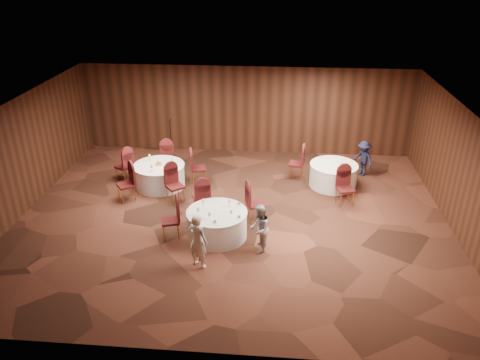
# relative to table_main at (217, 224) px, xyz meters

# --- Properties ---
(ground) EXTENTS (12.00, 12.00, 0.00)m
(ground) POSITION_rel_table_main_xyz_m (0.30, 0.99, -0.38)
(ground) COLOR black
(ground) RESTS_ON ground
(room_shell) EXTENTS (12.00, 12.00, 12.00)m
(room_shell) POSITION_rel_table_main_xyz_m (0.30, 0.99, 1.59)
(room_shell) COLOR silver
(room_shell) RESTS_ON ground
(table_main) EXTENTS (1.59, 1.59, 0.74)m
(table_main) POSITION_rel_table_main_xyz_m (0.00, 0.00, 0.00)
(table_main) COLOR silver
(table_main) RESTS_ON ground
(table_left) EXTENTS (1.62, 1.62, 0.74)m
(table_left) POSITION_rel_table_main_xyz_m (-2.22, 2.79, -0.00)
(table_left) COLOR silver
(table_left) RESTS_ON ground
(table_right) EXTENTS (1.52, 1.52, 0.74)m
(table_right) POSITION_rel_table_main_xyz_m (3.31, 3.30, -0.00)
(table_right) COLOR silver
(table_right) RESTS_ON ground
(chairs_main) EXTENTS (2.82, 1.97, 1.00)m
(chairs_main) POSITION_rel_table_main_xyz_m (-0.29, 0.67, 0.12)
(chairs_main) COLOR #3A0B14
(chairs_main) RESTS_ON ground
(chairs_left) EXTENTS (3.12, 2.92, 1.00)m
(chairs_left) POSITION_rel_table_main_xyz_m (-2.24, 2.80, 0.12)
(chairs_left) COLOR #3A0B14
(chairs_left) RESTS_ON ground
(chairs_right) EXTENTS (2.02, 2.36, 1.00)m
(chairs_right) POSITION_rel_table_main_xyz_m (2.84, 2.95, 0.12)
(chairs_right) COLOR #3A0B14
(chairs_right) RESTS_ON ground
(tabletop_main) EXTENTS (1.16, 1.13, 0.22)m
(tabletop_main) POSITION_rel_table_main_xyz_m (0.14, -0.08, 0.47)
(tabletop_main) COLOR silver
(tabletop_main) RESTS_ON table_main
(tabletop_left) EXTENTS (0.88, 0.86, 0.22)m
(tabletop_left) POSITION_rel_table_main_xyz_m (-2.22, 2.79, 0.45)
(tabletop_left) COLOR silver
(tabletop_left) RESTS_ON table_left
(tabletop_right) EXTENTS (0.08, 0.08, 0.22)m
(tabletop_right) POSITION_rel_table_main_xyz_m (3.50, 3.04, 0.52)
(tabletop_right) COLOR silver
(tabletop_right) RESTS_ON table_right
(mic_stand) EXTENTS (0.24, 0.24, 1.62)m
(mic_stand) POSITION_rel_table_main_xyz_m (-2.22, 4.62, 0.10)
(mic_stand) COLOR black
(mic_stand) RESTS_ON ground
(woman_a) EXTENTS (0.61, 0.54, 1.41)m
(woman_a) POSITION_rel_table_main_xyz_m (-0.27, -1.33, 0.33)
(woman_a) COLOR silver
(woman_a) RESTS_ON ground
(woman_b) EXTENTS (0.53, 0.66, 1.28)m
(woman_b) POSITION_rel_table_main_xyz_m (1.13, -0.57, 0.26)
(woman_b) COLOR #A4A3A8
(woman_b) RESTS_ON ground
(man_c) EXTENTS (0.83, 0.89, 1.21)m
(man_c) POSITION_rel_table_main_xyz_m (4.37, 4.20, 0.23)
(man_c) COLOR black
(man_c) RESTS_ON ground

